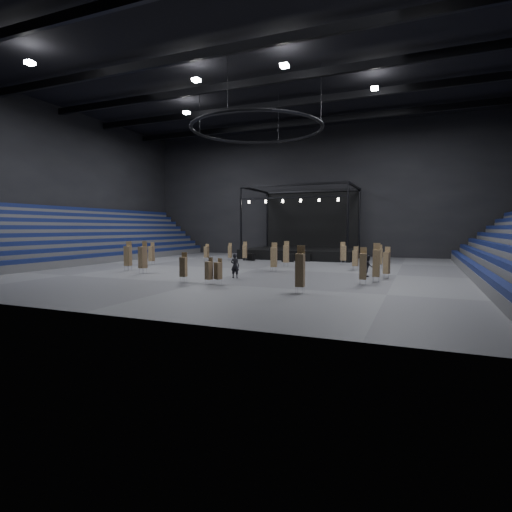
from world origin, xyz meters
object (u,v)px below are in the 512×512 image
at_px(chair_stack_0, 376,262).
at_px(chair_stack_14, 355,258).
at_px(chair_stack_3, 343,253).
at_px(flight_case_right, 305,258).
at_px(chair_stack_12, 218,270).
at_px(chair_stack_15, 363,266).
at_px(flight_case_left, 249,257).
at_px(chair_stack_10, 183,266).
at_px(chair_stack_17, 230,251).
at_px(crew_member, 368,266).
at_px(chair_stack_6, 152,253).
at_px(chair_stack_11, 143,257).
at_px(chair_stack_2, 128,255).
at_px(chair_stack_8, 209,270).
at_px(chair_stack_13, 380,256).
at_px(flight_case_mid, 288,258).
at_px(chair_stack_5, 274,257).
at_px(chair_stack_4, 207,252).
at_px(chair_stack_16, 387,262).
at_px(chair_stack_9, 286,253).
at_px(man_center, 235,266).
at_px(chair_stack_1, 245,251).
at_px(chair_stack_7, 300,269).
at_px(stage, 303,247).

bearing_deg(chair_stack_0, chair_stack_14, 106.13).
bearing_deg(chair_stack_3, flight_case_right, 130.90).
bearing_deg(chair_stack_12, chair_stack_15, 41.67).
xyz_separation_m(flight_case_left, chair_stack_10, (3.16, -19.20, 0.68)).
relative_size(chair_stack_17, crew_member, 1.22).
distance_m(chair_stack_6, chair_stack_11, 8.23).
xyz_separation_m(chair_stack_2, chair_stack_8, (11.19, -5.03, -0.40)).
xyz_separation_m(chair_stack_11, chair_stack_13, (18.30, 12.09, -0.23)).
bearing_deg(chair_stack_15, chair_stack_17, 135.21).
distance_m(chair_stack_2, chair_stack_11, 3.03).
bearing_deg(flight_case_mid, chair_stack_5, -78.77).
bearing_deg(chair_stack_4, chair_stack_14, -11.24).
height_order(chair_stack_6, chair_stack_10, chair_stack_6).
distance_m(chair_stack_5, chair_stack_16, 9.69).
bearing_deg(flight_case_mid, chair_stack_9, -73.76).
height_order(chair_stack_12, man_center, man_center).
bearing_deg(chair_stack_13, chair_stack_1, 158.39).
xyz_separation_m(chair_stack_0, chair_stack_8, (-10.53, -5.52, -0.43)).
bearing_deg(chair_stack_1, chair_stack_14, -33.91).
relative_size(chair_stack_15, chair_stack_16, 1.06).
xyz_separation_m(chair_stack_1, chair_stack_9, (6.62, -4.67, 0.15)).
distance_m(chair_stack_10, man_center, 4.19).
relative_size(flight_case_mid, chair_stack_3, 0.57).
xyz_separation_m(chair_stack_6, chair_stack_7, (19.72, -11.99, 0.21)).
bearing_deg(chair_stack_2, chair_stack_16, -1.30).
bearing_deg(chair_stack_9, chair_stack_17, 143.40).
bearing_deg(flight_case_left, chair_stack_11, -100.19).
distance_m(chair_stack_2, chair_stack_3, 21.82).
bearing_deg(chair_stack_10, chair_stack_0, 15.00).
bearing_deg(chair_stack_9, chair_stack_15, -57.12).
bearing_deg(chair_stack_8, chair_stack_9, 104.64).
distance_m(chair_stack_11, chair_stack_13, 21.94).
relative_size(chair_stack_2, chair_stack_4, 1.34).
height_order(stage, chair_stack_12, stage).
relative_size(flight_case_left, chair_stack_8, 0.70).
distance_m(flight_case_left, chair_stack_9, 8.81).
distance_m(chair_stack_9, man_center, 10.14).
bearing_deg(chair_stack_9, chair_stack_11, -140.58).
bearing_deg(flight_case_right, chair_stack_17, -164.19).
bearing_deg(chair_stack_1, chair_stack_16, -44.36).
bearing_deg(chair_stack_9, chair_stack_10, -112.29).
xyz_separation_m(flight_case_right, chair_stack_0, (9.59, -15.56, 0.97)).
bearing_deg(chair_stack_10, chair_stack_12, -10.64).
xyz_separation_m(stage, chair_stack_7, (7.70, -28.22, -0.01)).
height_order(chair_stack_5, chair_stack_12, chair_stack_5).
distance_m(chair_stack_4, chair_stack_9, 11.52).
distance_m(stage, chair_stack_9, 13.02).
bearing_deg(chair_stack_3, chair_stack_6, -179.70).
relative_size(stage, chair_stack_0, 4.99).
xyz_separation_m(chair_stack_8, chair_stack_14, (7.92, 13.28, 0.16)).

